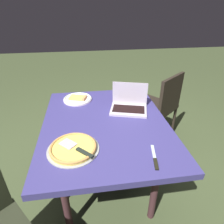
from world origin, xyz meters
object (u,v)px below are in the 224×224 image
(dining_table, at_px, (105,130))
(chair_far, at_px, (159,104))
(drink_cup, at_px, (124,88))
(pizza_plate, at_px, (78,99))
(pizza_tray, at_px, (73,148))
(table_knife, at_px, (155,159))
(laptop, at_px, (129,104))

(dining_table, bearing_deg, chair_far, 133.94)
(drink_cup, bearing_deg, chair_far, 111.34)
(pizza_plate, bearing_deg, pizza_tray, -1.75)
(dining_table, height_order, pizza_plate, pizza_plate)
(pizza_plate, distance_m, pizza_tray, 0.71)
(pizza_plate, xyz_separation_m, chair_far, (-0.29, 0.94, -0.27))
(dining_table, bearing_deg, table_knife, 28.04)
(table_knife, bearing_deg, pizza_plate, -152.32)
(pizza_plate, height_order, table_knife, pizza_plate)
(table_knife, relative_size, chair_far, 0.24)
(drink_cup, bearing_deg, dining_table, -25.72)
(dining_table, bearing_deg, pizza_tray, -38.18)
(dining_table, distance_m, pizza_tray, 0.39)
(laptop, height_order, table_knife, laptop)
(laptop, bearing_deg, pizza_tray, -44.28)
(pizza_tray, bearing_deg, pizza_plate, 178.25)
(table_knife, bearing_deg, chair_far, 157.26)
(dining_table, bearing_deg, drink_cup, 154.28)
(pizza_tray, bearing_deg, chair_far, 136.09)
(pizza_tray, xyz_separation_m, drink_cup, (-0.81, 0.48, 0.03))
(laptop, distance_m, drink_cup, 0.34)
(pizza_tray, distance_m, chair_far, 1.41)
(pizza_plate, xyz_separation_m, table_knife, (0.86, 0.45, -0.01))
(drink_cup, bearing_deg, pizza_tray, -30.69)
(laptop, height_order, pizza_tray, laptop)
(dining_table, distance_m, pizza_plate, 0.47)
(pizza_plate, relative_size, drink_cup, 2.74)
(laptop, distance_m, pizza_plate, 0.50)
(drink_cup, bearing_deg, laptop, -3.72)
(pizza_plate, height_order, chair_far, chair_far)
(table_knife, xyz_separation_m, chair_far, (-1.15, 0.48, -0.26))
(pizza_plate, bearing_deg, chair_far, 107.06)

